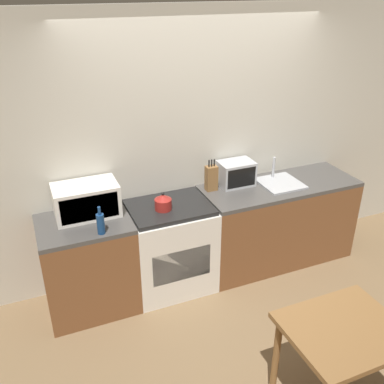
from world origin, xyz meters
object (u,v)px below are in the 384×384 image
Objects in this scene: stove_range at (170,247)px; microwave at (86,200)px; dining_table at (343,342)px; kettle at (163,202)px; toaster_oven at (236,173)px; bottle at (101,223)px.

microwave is at bearing 170.66° from stove_range.
stove_range is 1.63× the size of microwave.
dining_table is at bearing -55.07° from microwave.
dining_table is (0.65, -1.70, -0.35)m from kettle.
microwave is 2.31m from dining_table.
dining_table is at bearing -95.92° from toaster_oven.
kettle is 0.31× the size of microwave.
toaster_oven is at bearing 13.81° from kettle.
stove_range is 0.90m from bottle.
bottle reaches higher than stove_range.
kettle is at bearing -166.19° from toaster_oven.
microwave reaches higher than stove_range.
bottle is 0.71× the size of toaster_oven.
microwave reaches higher than toaster_oven.
stove_range is 0.95m from microwave.
stove_range is 2.59× the size of toaster_oven.
microwave is at bearing 166.05° from kettle.
dining_table is (0.58, -1.74, 0.18)m from stove_range.
stove_range reaches higher than dining_table.
stove_range is 0.98m from toaster_oven.
bottle is at bearing 129.75° from dining_table.
kettle is at bearing 17.76° from bottle.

